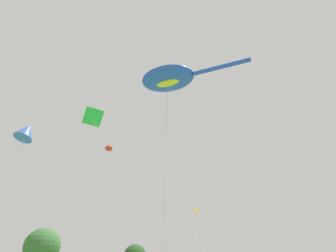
{
  "coord_description": "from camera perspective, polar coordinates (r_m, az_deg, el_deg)",
  "views": [
    {
      "loc": [
        -7.67,
        0.39,
        1.87
      ],
      "look_at": [
        -1.81,
        11.55,
        8.76
      ],
      "focal_mm": 30.63,
      "sensor_mm": 36.0,
      "label": 1
    }
  ],
  "objects": [
    {
      "name": "tree_oak_left",
      "position": [
        69.19,
        -23.78,
        -21.16
      ],
      "size": [
        7.36,
        7.36,
        11.98
      ],
      "color": "#513823",
      "rests_on": "ground"
    },
    {
      "name": "small_kite_streamer_purple",
      "position": [
        27.16,
        5.78,
        -17.12
      ],
      "size": [
        1.33,
        2.78,
        7.99
      ],
      "rotation": [
        0.0,
        0.0,
        2.55
      ],
      "color": "yellow",
      "rests_on": "ground"
    },
    {
      "name": "small_kite_triangle_green",
      "position": [
        25.12,
        -11.68,
        -4.12
      ],
      "size": [
        1.61,
        4.48,
        12.52
      ],
      "rotation": [
        0.0,
        0.0,
        -0.3
      ],
      "color": "red",
      "rests_on": "ground"
    },
    {
      "name": "big_show_kite",
      "position": [
        20.85,
        0.29,
        9.36
      ],
      "size": [
        6.23,
        6.98,
        15.13
      ],
      "rotation": [
        0.0,
        0.0,
        2.27
      ],
      "color": "blue",
      "rests_on": "ground"
    },
    {
      "name": "small_kite_delta_white",
      "position": [
        20.27,
        -26.34,
        -0.99
      ],
      "size": [
        1.76,
        2.62,
        10.94
      ],
      "rotation": [
        0.0,
        0.0,
        2.0
      ],
      "color": "blue",
      "rests_on": "ground"
    },
    {
      "name": "small_kite_bird_shape",
      "position": [
        14.22,
        -14.5,
        0.79
      ],
      "size": [
        1.98,
        3.74,
        9.32
      ],
      "rotation": [
        0.0,
        0.0,
        1.61
      ],
      "color": "green",
      "rests_on": "ground"
    }
  ]
}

